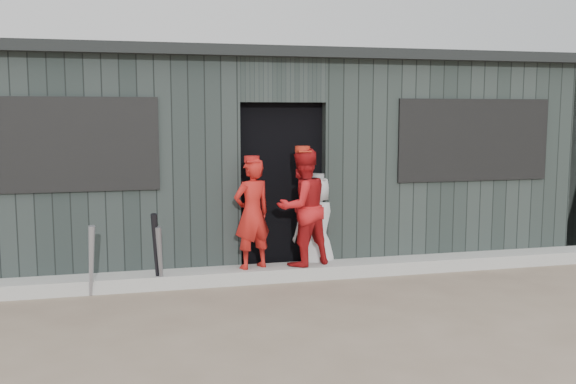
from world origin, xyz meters
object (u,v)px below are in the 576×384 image
object	(u,v)px
bat_left	(91,261)
bat_mid	(160,259)
player_red_left	(252,214)
dugout	(258,156)
bat_right	(156,252)
player_red_right	(302,207)
player_grey_back	(317,224)

from	to	relation	value
bat_left	bat_mid	world-z (taller)	bat_left
player_red_left	dugout	size ratio (longest dim) A/B	0.15
bat_right	player_red_right	distance (m)	1.70
player_grey_back	dugout	xyz separation A→B (m)	(-0.42, 1.45, 0.71)
dugout	player_grey_back	bearing A→B (deg)	-73.95
bat_right	player_red_left	size ratio (longest dim) A/B	0.69
player_red_right	dugout	size ratio (longest dim) A/B	0.16
bat_left	player_red_right	world-z (taller)	player_red_right
player_red_right	player_grey_back	distance (m)	0.41
player_grey_back	bat_mid	bearing A→B (deg)	7.86
player_red_right	dugout	xyz separation A→B (m)	(-0.18, 1.67, 0.47)
player_red_left	bat_left	bearing A→B (deg)	-13.04
bat_mid	bat_right	distance (m)	0.08
bat_mid	player_red_left	bearing A→B (deg)	10.33
bat_left	dugout	distance (m)	3.01
player_grey_back	bat_left	bearing A→B (deg)	5.48
dugout	bat_right	bearing A→B (deg)	-128.35
player_red_left	player_red_right	size ratio (longest dim) A/B	0.92
player_red_right	bat_right	bearing A→B (deg)	-14.55
bat_right	dugout	world-z (taller)	dugout
dugout	player_red_right	bearing A→B (deg)	-84.00
player_red_left	player_red_right	distance (m)	0.59
bat_mid	player_red_left	xyz separation A→B (m)	(1.03, 0.19, 0.41)
player_red_right	player_grey_back	world-z (taller)	player_red_right
bat_mid	player_grey_back	distance (m)	1.91
bat_mid	player_grey_back	bearing A→B (deg)	13.00
bat_mid	player_red_left	size ratio (longest dim) A/B	0.58
player_red_left	player_red_right	xyz separation A→B (m)	(0.58, 0.01, 0.05)
bat_mid	dugout	distance (m)	2.54
bat_right	player_red_left	xyz separation A→B (m)	(1.06, 0.17, 0.34)
player_red_left	bat_right	bearing A→B (deg)	-11.62
bat_right	bat_left	bearing A→B (deg)	-174.49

